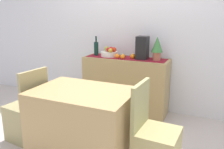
{
  "coord_description": "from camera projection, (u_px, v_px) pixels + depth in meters",
  "views": [
    {
      "loc": [
        1.22,
        -2.39,
        1.54
      ],
      "look_at": [
        -0.01,
        0.39,
        0.73
      ],
      "focal_mm": 37.96,
      "sensor_mm": 36.0,
      "label": 1
    }
  ],
  "objects": [
    {
      "name": "apple_center",
      "position": [
        107.0,
        49.0,
        3.7
      ],
      "size": [
        0.08,
        0.08,
        0.08
      ],
      "primitive_type": "sphere",
      "color": "#9BA53B",
      "rests_on": "fruit_bowl"
    },
    {
      "name": "apple_upper",
      "position": [
        109.0,
        50.0,
        3.64
      ],
      "size": [
        0.07,
        0.07,
        0.07
      ],
      "primitive_type": "sphere",
      "color": "red",
      "rests_on": "fruit_bowl"
    },
    {
      "name": "orange_loose_end",
      "position": [
        117.0,
        56.0,
        3.53
      ],
      "size": [
        0.07,
        0.07,
        0.07
      ],
      "primitive_type": "sphere",
      "color": "orange",
      "rests_on": "sideboard_console"
    },
    {
      "name": "apple_front",
      "position": [
        111.0,
        49.0,
        3.69
      ],
      "size": [
        0.07,
        0.07,
        0.07
      ],
      "primitive_type": "sphere",
      "color": "red",
      "rests_on": "fruit_bowl"
    },
    {
      "name": "table_runner",
      "position": [
        126.0,
        58.0,
        3.58
      ],
      "size": [
        1.22,
        0.32,
        0.01
      ],
      "primitive_type": "cube",
      "color": "maroon",
      "rests_on": "sideboard_console"
    },
    {
      "name": "orange_loose_near_bowl",
      "position": [
        133.0,
        56.0,
        3.5
      ],
      "size": [
        0.08,
        0.08,
        0.08
      ],
      "primitive_type": "sphere",
      "color": "orange",
      "rests_on": "sideboard_console"
    },
    {
      "name": "wine_bottle",
      "position": [
        96.0,
        48.0,
        3.75
      ],
      "size": [
        0.07,
        0.07,
        0.31
      ],
      "color": "#103027",
      "rests_on": "sideboard_console"
    },
    {
      "name": "sideboard_console",
      "position": [
        125.0,
        85.0,
        3.69
      ],
      "size": [
        1.3,
        0.42,
        0.86
      ],
      "primitive_type": "cube",
      "color": "tan",
      "rests_on": "ground"
    },
    {
      "name": "apple_left",
      "position": [
        110.0,
        50.0,
        3.57
      ],
      "size": [
        0.07,
        0.07,
        0.07
      ],
      "primitive_type": "sphere",
      "color": "gold",
      "rests_on": "fruit_bowl"
    },
    {
      "name": "ground_plane",
      "position": [
        100.0,
        138.0,
        2.98
      ],
      "size": [
        6.4,
        6.4,
        0.02
      ],
      "primitive_type": "cube",
      "color": "beige",
      "rests_on": "ground"
    },
    {
      "name": "chair_near_window",
      "position": [
        28.0,
        119.0,
        2.9
      ],
      "size": [
        0.44,
        0.44,
        0.9
      ],
      "color": "#9A9061",
      "rests_on": "ground"
    },
    {
      "name": "room_wall_rear",
      "position": [
        133.0,
        24.0,
        3.68
      ],
      "size": [
        6.4,
        0.06,
        2.7
      ],
      "primitive_type": "cube",
      "color": "silver",
      "rests_on": "ground"
    },
    {
      "name": "fruit_bowl",
      "position": [
        109.0,
        54.0,
        3.68
      ],
      "size": [
        0.26,
        0.26,
        0.07
      ],
      "primitive_type": "cylinder",
      "color": "white",
      "rests_on": "table_runner"
    },
    {
      "name": "chair_by_corner",
      "position": [
        155.0,
        148.0,
        2.28
      ],
      "size": [
        0.42,
        0.42,
        0.9
      ],
      "color": "tan",
      "rests_on": "ground"
    },
    {
      "name": "coffee_maker",
      "position": [
        142.0,
        48.0,
        3.44
      ],
      "size": [
        0.16,
        0.18,
        0.34
      ],
      "primitive_type": "cube",
      "color": "black",
      "rests_on": "sideboard_console"
    },
    {
      "name": "orange_loose_far",
      "position": [
        123.0,
        57.0,
        3.49
      ],
      "size": [
        0.07,
        0.07,
        0.07
      ],
      "primitive_type": "sphere",
      "color": "orange",
      "rests_on": "sideboard_console"
    },
    {
      "name": "apple_rear",
      "position": [
        114.0,
        50.0,
        3.63
      ],
      "size": [
        0.07,
        0.07,
        0.07
      ],
      "primitive_type": "sphere",
      "color": "red",
      "rests_on": "fruit_bowl"
    },
    {
      "name": "dining_table",
      "position": [
        84.0,
        123.0,
        2.56
      ],
      "size": [
        1.06,
        0.73,
        0.74
      ],
      "primitive_type": "cube",
      "color": "tan",
      "rests_on": "ground"
    },
    {
      "name": "potted_plant",
      "position": [
        157.0,
        47.0,
        3.35
      ],
      "size": [
        0.16,
        0.16,
        0.34
      ],
      "color": "#B46E52",
      "rests_on": "sideboard_console"
    }
  ]
}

